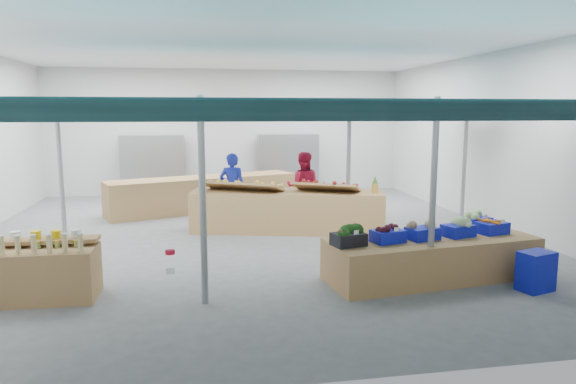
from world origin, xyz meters
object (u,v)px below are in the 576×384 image
bottle_shelf (37,271)px  crate_stack (536,271)px  veg_counter (432,258)px  vendor_left (232,188)px  vendor_right (303,187)px  fruit_counter (287,211)px

bottle_shelf → crate_stack: size_ratio=2.82×
bottle_shelf → veg_counter: (6.22, -0.13, -0.08)m
bottle_shelf → vendor_left: bearing=57.8°
vendor_right → bottle_shelf: bearing=57.9°
veg_counter → crate_stack: size_ratio=5.68×
bottle_shelf → fruit_counter: bottle_shelf is taller
veg_counter → fruit_counter: bearing=107.3°
bottle_shelf → crate_stack: bottle_shelf is taller
crate_stack → vendor_right: size_ratio=0.35×
vendor_left → vendor_right: (1.80, 0.00, 0.00)m
veg_counter → crate_stack: veg_counter is taller
fruit_counter → crate_stack: (3.12, -4.68, -0.16)m
veg_counter → vendor_left: size_ratio=2.00×
bottle_shelf → vendor_right: size_ratio=0.99×
bottle_shelf → fruit_counter: (4.44, 3.72, 0.05)m
fruit_counter → vendor_right: bearing=75.6°
bottle_shelf → vendor_left: size_ratio=0.99×
fruit_counter → bottle_shelf: bearing=-125.9°
vendor_left → crate_stack: bearing=140.9°
veg_counter → vendor_right: bearing=95.9°
crate_stack → veg_counter: bearing=147.8°
crate_stack → vendor_left: size_ratio=0.35×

